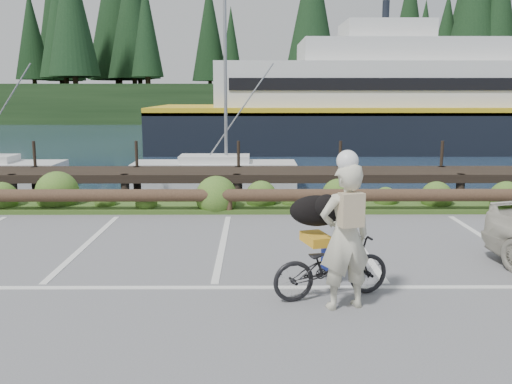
% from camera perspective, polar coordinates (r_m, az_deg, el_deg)
% --- Properties ---
extents(ground, '(72.00, 72.00, 0.00)m').
position_cam_1_polar(ground, '(8.56, -4.26, -9.09)').
color(ground, '#5F5F62').
extents(harbor_backdrop, '(170.00, 160.00, 30.00)m').
position_cam_1_polar(harbor_backdrop, '(86.61, -0.41, 8.51)').
color(harbor_backdrop, '#1A2B40').
rests_on(harbor_backdrop, ground).
extents(vegetation_strip, '(34.00, 1.60, 0.10)m').
position_cam_1_polar(vegetation_strip, '(13.65, -2.74, -1.45)').
color(vegetation_strip, '#3D5B21').
rests_on(vegetation_strip, ground).
extents(log_rail, '(32.00, 0.30, 0.60)m').
position_cam_1_polar(log_rail, '(12.98, -2.87, -2.30)').
color(log_rail, '#443021').
rests_on(log_rail, ground).
extents(bicycle, '(1.82, 1.07, 0.90)m').
position_cam_1_polar(bicycle, '(7.74, 7.93, -7.75)').
color(bicycle, black).
rests_on(bicycle, ground).
extents(cyclist, '(0.82, 0.66, 1.97)m').
position_cam_1_polar(cyclist, '(7.24, 9.36, -4.67)').
color(cyclist, beige).
rests_on(cyclist, ground).
extents(dog, '(0.60, 0.88, 0.46)m').
position_cam_1_polar(dog, '(8.05, 6.41, -1.97)').
color(dog, black).
rests_on(dog, bicycle).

